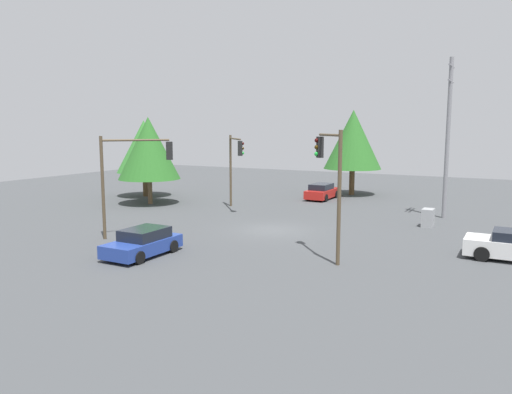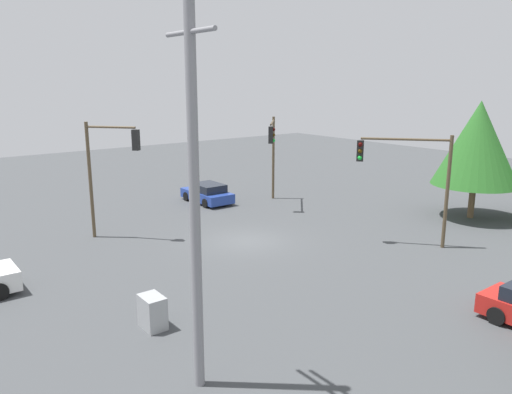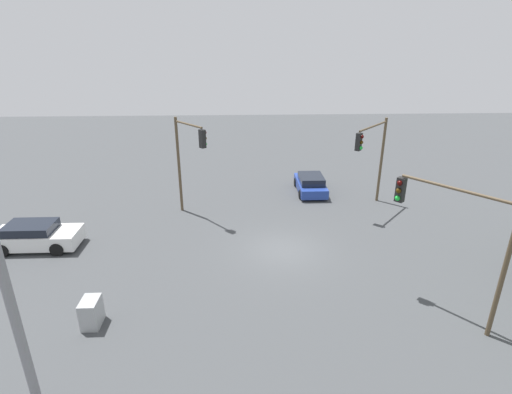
# 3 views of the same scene
# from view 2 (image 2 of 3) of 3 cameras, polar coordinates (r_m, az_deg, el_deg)

# --- Properties ---
(ground_plane) EXTENTS (80.00, 80.00, 0.00)m
(ground_plane) POSITION_cam_2_polar(r_m,az_deg,el_deg) (26.35, -1.02, -5.04)
(ground_plane) COLOR #424447
(sedan_blue) EXTENTS (4.07, 2.03, 1.34)m
(sedan_blue) POSITION_cam_2_polar(r_m,az_deg,el_deg) (34.59, -5.58, 0.42)
(sedan_blue) COLOR #233D93
(sedan_blue) RESTS_ON ground_plane
(traffic_signal_main) EXTENTS (2.36, 2.09, 6.18)m
(traffic_signal_main) POSITION_cam_2_polar(r_m,az_deg,el_deg) (26.96, -16.52, 3.96)
(traffic_signal_main) COLOR brown
(traffic_signal_main) RESTS_ON ground_plane
(traffic_signal_cross) EXTENTS (3.59, 3.12, 5.67)m
(traffic_signal_cross) POSITION_cam_2_polar(r_m,az_deg,el_deg) (25.89, 17.15, 3.04)
(traffic_signal_cross) COLOR brown
(traffic_signal_cross) RESTS_ON ground_plane
(traffic_signal_aux) EXTENTS (3.11, 2.85, 5.81)m
(traffic_signal_aux) POSITION_cam_2_polar(r_m,az_deg,el_deg) (33.52, 1.90, 5.90)
(traffic_signal_aux) COLOR brown
(traffic_signal_aux) RESTS_ON ground_plane
(utility_pole_tall) EXTENTS (2.20, 0.28, 10.95)m
(utility_pole_tall) POSITION_cam_2_polar(r_m,az_deg,el_deg) (12.66, -7.10, 1.90)
(utility_pole_tall) COLOR gray
(utility_pole_tall) RESTS_ON ground_plane
(electrical_cabinet) EXTENTS (0.98, 0.68, 1.15)m
(electrical_cabinet) POSITION_cam_2_polar(r_m,az_deg,el_deg) (17.70, -11.74, -12.75)
(electrical_cabinet) COLOR #9EA0A3
(electrical_cabinet) RESTS_ON ground_plane
(tree_behind) EXTENTS (5.04, 5.04, 7.11)m
(tree_behind) POSITION_cam_2_polar(r_m,az_deg,el_deg) (32.70, 23.99, 5.62)
(tree_behind) COLOR brown
(tree_behind) RESTS_ON ground_plane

